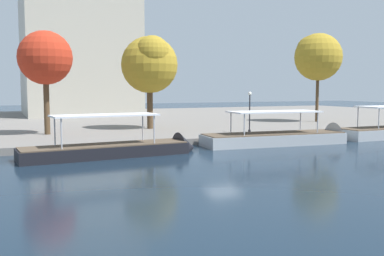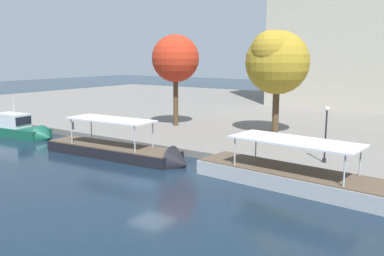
# 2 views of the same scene
# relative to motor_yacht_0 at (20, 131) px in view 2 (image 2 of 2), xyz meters

# --- Properties ---
(ground_plane) EXTENTS (220.00, 220.00, 0.00)m
(ground_plane) POSITION_rel_motor_yacht_0_xyz_m (21.20, -4.37, -0.62)
(ground_plane) COLOR #142333
(dock_promenade) EXTENTS (120.00, 55.00, 0.58)m
(dock_promenade) POSITION_rel_motor_yacht_0_xyz_m (21.20, 30.39, -0.33)
(dock_promenade) COLOR slate
(dock_promenade) RESTS_ON ground_plane
(motor_yacht_0) EXTENTS (8.82, 3.18, 4.53)m
(motor_yacht_0) POSITION_rel_motor_yacht_0_xyz_m (0.00, 0.00, 0.00)
(motor_yacht_0) COLOR #14513D
(motor_yacht_0) RESTS_ON ground_plane
(tour_boat_1) EXTENTS (13.46, 3.70, 4.13)m
(tour_boat_1) POSITION_rel_motor_yacht_0_xyz_m (14.71, -0.42, -0.24)
(tour_boat_1) COLOR black
(tour_boat_1) RESTS_ON ground_plane
(tour_boat_2) EXTENTS (14.31, 4.28, 4.16)m
(tour_boat_2) POSITION_rel_motor_yacht_0_xyz_m (29.91, 0.36, -0.18)
(tour_boat_2) COLOR #9EA3A8
(tour_boat_2) RESTS_ON ground_plane
(mooring_bollard_0) EXTENTS (0.29, 0.29, 0.83)m
(mooring_bollard_0) POSITION_rel_motor_yacht_0_xyz_m (3.57, 3.71, 0.41)
(mooring_bollard_0) COLOR #2D2D33
(mooring_bollard_0) RESTS_ON dock_promenade
(mooring_bollard_1) EXTENTS (0.25, 0.25, 0.73)m
(mooring_bollard_1) POSITION_rel_motor_yacht_0_xyz_m (-7.47, 3.34, 0.36)
(mooring_bollard_1) COLOR #2D2D33
(mooring_bollard_1) RESTS_ON dock_promenade
(lamp_post) EXTENTS (0.34, 0.34, 4.03)m
(lamp_post) POSITION_rel_motor_yacht_0_xyz_m (29.17, 5.24, 2.20)
(lamp_post) COLOR black
(lamp_post) RESTS_ON dock_promenade
(tree_0) EXTENTS (6.08, 6.16, 9.93)m
(tree_0) POSITION_rel_motor_yacht_0_xyz_m (21.54, 13.55, 7.01)
(tree_0) COLOR #4C3823
(tree_0) RESTS_ON dock_promenade
(tree_2) EXTENTS (5.06, 5.06, 9.76)m
(tree_2) POSITION_rel_motor_yacht_0_xyz_m (10.85, 11.94, 7.19)
(tree_2) COLOR #4C3823
(tree_2) RESTS_ON dock_promenade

